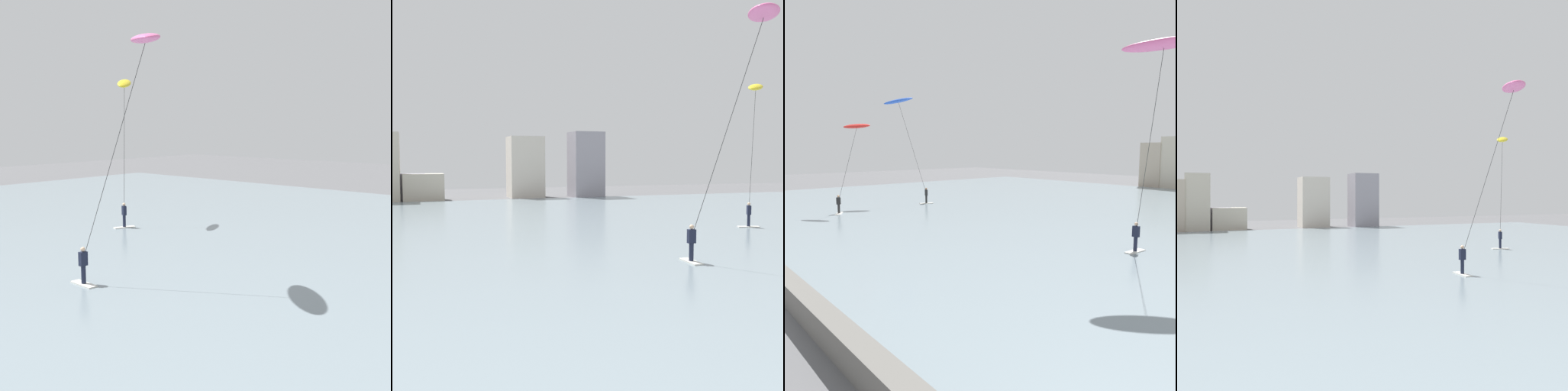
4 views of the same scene
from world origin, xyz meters
The scene contains 2 objects.
kitesurfer_pink centered at (6.77, 18.01, 9.66)m, with size 3.86×4.50×10.71m.
kitesurfer_yellow centered at (15.74, 29.27, 8.24)m, with size 3.34×2.87×9.98m.
Camera 1 is at (-8.71, 1.44, 6.98)m, focal length 50.03 mm.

